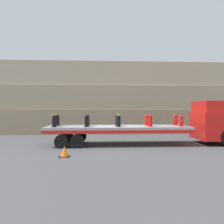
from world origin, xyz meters
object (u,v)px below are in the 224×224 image
Objects in this scene: fire_hydrant_black_near_0 at (54,121)px; fire_hydrant_black_far_1 at (88,120)px; fire_hydrant_black_far_2 at (117,120)px; fire_hydrant_red_near_3 at (150,121)px; traffic_cone at (64,152)px; fire_hydrant_black_near_1 at (87,121)px; truck_cab at (214,122)px; fire_hydrant_black_far_0 at (57,120)px; fire_hydrant_red_far_3 at (146,120)px; fire_hydrant_red_near_4 at (181,121)px; fire_hydrant_red_far_4 at (175,120)px; fire_hydrant_black_near_2 at (119,121)px; flatbed_trailer at (110,129)px.

fire_hydrant_black_near_0 is 1.00× the size of fire_hydrant_black_far_1.
fire_hydrant_red_near_3 is (1.99, -1.06, 0.00)m from fire_hydrant_black_far_2.
fire_hydrant_black_near_1 is at bearing 72.96° from traffic_cone.
truck_cab is 3.81× the size of fire_hydrant_black_far_0.
fire_hydrant_red_far_3 is (0.00, 1.06, 0.00)m from fire_hydrant_red_near_3.
fire_hydrant_red_near_4 is 1.00× the size of fire_hydrant_red_far_4.
fire_hydrant_black_near_2 is at bearing -28.19° from fire_hydrant_black_far_1.
fire_hydrant_black_near_2 is at bearing 0.00° from fire_hydrant_black_near_0.
truck_cab reaches higher than fire_hydrant_red_far_3.
fire_hydrant_black_near_1 is at bearing -169.87° from fire_hydrant_red_far_4.
traffic_cone is at bearing -102.64° from fire_hydrant_black_far_1.
fire_hydrant_black_near_1 is at bearing -151.81° from fire_hydrant_black_far_2.
fire_hydrant_red_far_3 is 1.00× the size of fire_hydrant_red_far_4.
traffic_cone is (-4.86, -2.91, -1.31)m from fire_hydrant_red_near_3.
fire_hydrant_black_near_0 is 1.43× the size of traffic_cone.
fire_hydrant_black_near_1 is 1.00× the size of fire_hydrant_red_far_3.
fire_hydrant_black_near_0 is 6.05m from fire_hydrant_red_far_3.
fire_hydrant_red_near_4 is at bearing -10.13° from fire_hydrant_black_far_1.
fire_hydrant_red_near_4 is 1.06m from fire_hydrant_red_far_4.
fire_hydrant_red_near_4 is (-2.45, -0.53, 0.11)m from truck_cab.
fire_hydrant_black_near_0 is at bearing -90.00° from fire_hydrant_black_far_0.
flatbed_trailer is 0.94m from fire_hydrant_black_near_2.
fire_hydrant_red_near_4 and fire_hydrant_red_far_4 have the same top height.
flatbed_trailer is at bearing 173.26° from fire_hydrant_red_near_4.
fire_hydrant_black_far_1 is 1.00× the size of fire_hydrant_red_near_4.
truck_cab reaches higher than fire_hydrant_black_far_1.
truck_cab is at bearing -6.85° from fire_hydrant_red_far_3.
fire_hydrant_black_near_0 reaches higher than flatbed_trailer.
fire_hydrant_red_near_3 is (2.52, -0.53, 0.57)m from flatbed_trailer.
fire_hydrant_black_near_0 is 1.06m from fire_hydrant_black_far_0.
fire_hydrant_black_near_2 and fire_hydrant_black_far_2 have the same top height.
fire_hydrant_black_far_0 and fire_hydrant_red_far_3 have the same top height.
fire_hydrant_black_near_1 reaches higher than traffic_cone.
fire_hydrant_black_far_1 is (-1.46, 0.53, 0.57)m from flatbed_trailer.
fire_hydrant_red_near_4 is at bearing -15.00° from fire_hydrant_black_far_2.
fire_hydrant_black_far_1 is 2.25m from fire_hydrant_black_near_2.
truck_cab reaches higher than fire_hydrant_black_near_1.
fire_hydrant_red_far_4 is at bearing 10.13° from fire_hydrant_black_near_1.
truck_cab reaches higher than fire_hydrant_red_far_4.
truck_cab reaches higher than fire_hydrant_black_far_2.
fire_hydrant_black_near_0 is (-10.39, -0.53, 0.11)m from truck_cab.
truck_cab is at bearing -2.93° from fire_hydrant_black_far_0.
fire_hydrant_red_far_4 is (1.99, 0.00, 0.00)m from fire_hydrant_red_far_3.
fire_hydrant_black_far_2 reaches higher than traffic_cone.
fire_hydrant_red_far_3 is (1.99, 1.06, 0.00)m from fire_hydrant_black_near_2.
truck_cab is at bearing -12.29° from fire_hydrant_red_far_4.
fire_hydrant_black_far_0 and fire_hydrant_black_near_2 have the same top height.
fire_hydrant_black_near_1 and fire_hydrant_red_far_3 have the same top height.
fire_hydrant_red_near_3 is at bearing 30.87° from traffic_cone.
fire_hydrant_black_near_0 is 1.00× the size of fire_hydrant_red_near_3.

